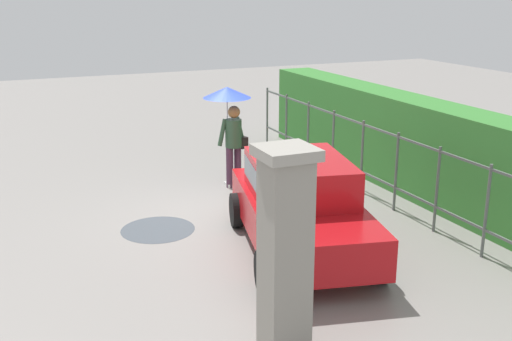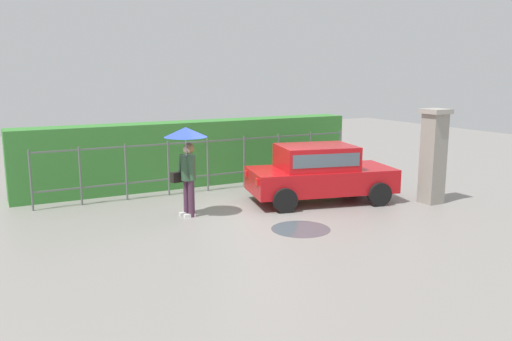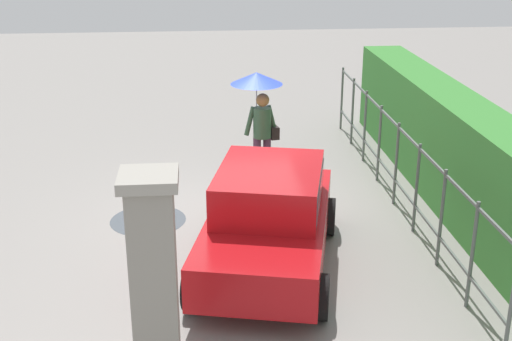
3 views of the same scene
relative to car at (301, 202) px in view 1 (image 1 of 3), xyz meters
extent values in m
plane|color=gray|center=(-2.06, -0.51, -0.80)|extent=(40.00, 40.00, 0.00)
cube|color=#B71116|center=(0.06, -0.01, -0.22)|extent=(3.98, 2.44, 0.60)
cube|color=#B71116|center=(-0.09, 0.02, 0.38)|extent=(2.18, 1.83, 0.60)
cube|color=#4C5B66|center=(-0.09, 0.02, 0.40)|extent=(2.03, 1.82, 0.33)
cylinder|color=black|center=(1.47, 0.52, -0.50)|extent=(0.63, 0.31, 0.60)
cylinder|color=black|center=(1.08, -1.12, -0.50)|extent=(0.63, 0.31, 0.60)
cylinder|color=black|center=(-0.97, 1.09, -0.50)|extent=(0.63, 0.31, 0.60)
cylinder|color=black|center=(-1.35, -0.55, -0.50)|extent=(0.63, 0.31, 0.60)
cube|color=red|center=(-1.63, 0.94, -0.07)|extent=(0.10, 0.21, 0.16)
cube|color=red|center=(-1.88, -0.13, -0.07)|extent=(0.10, 0.21, 0.16)
cylinder|color=#47283D|center=(-3.46, 0.15, -0.37)|extent=(0.15, 0.15, 0.86)
cylinder|color=#47283D|center=(-3.51, 0.35, -0.37)|extent=(0.15, 0.15, 0.86)
cube|color=white|center=(-3.52, 0.14, -0.76)|extent=(0.26, 0.10, 0.08)
cube|color=white|center=(-3.57, 0.33, -0.76)|extent=(0.26, 0.10, 0.08)
cylinder|color=#2D4C33|center=(-3.49, 0.25, 0.35)|extent=(0.34, 0.34, 0.58)
sphere|color=#DBAD89|center=(-3.49, 0.25, 0.78)|extent=(0.22, 0.22, 0.22)
sphere|color=olive|center=(-3.46, 0.25, 0.80)|extent=(0.25, 0.25, 0.25)
cylinder|color=#2D4C33|center=(-3.52, 0.02, 0.37)|extent=(0.14, 0.24, 0.56)
cylinder|color=#2D4C33|center=(-3.61, 0.45, 0.37)|extent=(0.14, 0.24, 0.56)
cylinder|color=#B2B2B7|center=(-3.57, 0.15, 0.69)|extent=(0.02, 0.02, 0.77)
cone|color=blue|center=(-3.57, 0.15, 1.19)|extent=(0.98, 0.98, 0.22)
cube|color=black|center=(-3.66, 0.48, 0.11)|extent=(0.37, 0.23, 0.24)
cube|color=gray|center=(2.47, -1.49, 0.35)|extent=(0.48, 0.48, 2.30)
cube|color=#9E998E|center=(2.47, -1.49, 1.56)|extent=(0.60, 0.60, 0.12)
cylinder|color=#59605B|center=(-6.69, 2.47, -0.05)|extent=(0.05, 0.05, 1.50)
cylinder|color=#59605B|center=(-5.54, 2.47, -0.05)|extent=(0.05, 0.05, 1.50)
cylinder|color=#59605B|center=(-4.38, 2.47, -0.05)|extent=(0.05, 0.05, 1.50)
cylinder|color=#59605B|center=(-3.23, 2.47, -0.05)|extent=(0.05, 0.05, 1.50)
cylinder|color=#59605B|center=(-2.08, 2.47, -0.05)|extent=(0.05, 0.05, 1.50)
cylinder|color=#59605B|center=(-0.93, 2.47, -0.05)|extent=(0.05, 0.05, 1.50)
cylinder|color=#59605B|center=(0.23, 2.47, -0.05)|extent=(0.05, 0.05, 1.50)
cylinder|color=#59605B|center=(1.38, 2.47, -0.05)|extent=(0.05, 0.05, 1.50)
cube|color=#59605B|center=(-2.08, 2.47, 0.62)|extent=(9.22, 0.03, 0.04)
cube|color=#59605B|center=(-2.08, 2.47, -0.35)|extent=(9.22, 0.03, 0.04)
cube|color=#387F33|center=(-2.08, 3.51, 0.15)|extent=(10.22, 0.90, 1.90)
cylinder|color=#4C545B|center=(-1.74, -1.86, -0.80)|extent=(1.28, 1.28, 0.00)
camera|label=1|loc=(8.15, -4.30, 3.22)|focal=43.63mm
camera|label=2|loc=(-7.62, -10.90, 2.51)|focal=36.46mm
camera|label=3|loc=(8.91, -0.98, 4.02)|focal=47.96mm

